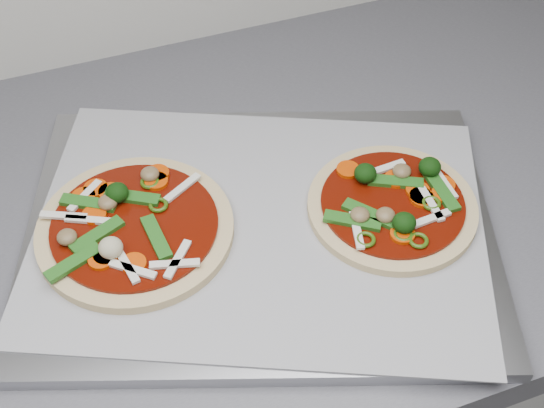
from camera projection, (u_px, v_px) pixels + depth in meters
name	position (u px, v px, depth m)	size (l,w,h in m)	color
baking_tray	(260.00, 230.00, 0.78)	(0.48, 0.35, 0.02)	#99999F
parchment	(260.00, 224.00, 0.78)	(0.46, 0.33, 0.00)	#9E9EA3
pizza_left	(132.00, 227.00, 0.76)	(0.27, 0.27, 0.03)	tan
pizza_right	(394.00, 204.00, 0.78)	(0.22, 0.22, 0.03)	tan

